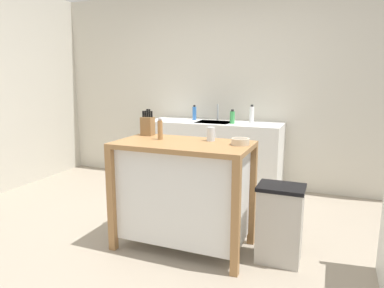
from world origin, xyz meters
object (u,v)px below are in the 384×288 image
at_px(kitchen_island, 183,190).
at_px(bottle_hand_soap, 194,113).
at_px(sink_faucet, 218,112).
at_px(pepper_grinder, 160,129).
at_px(trash_bin, 280,223).
at_px(drinking_cup, 211,134).
at_px(bottle_spray_cleaner, 252,115).
at_px(bowl_stoneware_deep, 240,141).
at_px(bottle_dish_soap, 232,117).
at_px(knife_block, 148,125).

height_order(kitchen_island, bottle_hand_soap, bottle_hand_soap).
relative_size(sink_faucet, bottle_hand_soap, 1.09).
distance_m(pepper_grinder, trash_bin, 1.26).
height_order(kitchen_island, drinking_cup, drinking_cup).
bearing_deg(kitchen_island, pepper_grinder, 167.62).
relative_size(bottle_spray_cleaner, bottle_hand_soap, 1.15).
relative_size(bowl_stoneware_deep, drinking_cup, 1.23).
relative_size(trash_bin, bottle_dish_soap, 3.57).
bearing_deg(trash_bin, knife_block, 173.55).
xyz_separation_m(trash_bin, bottle_dish_soap, (-0.82, 1.51, 0.66)).
distance_m(drinking_cup, sink_faucet, 1.72).
distance_m(kitchen_island, knife_block, 0.70).
distance_m(kitchen_island, bottle_spray_cleaner, 1.78).
relative_size(knife_block, bottle_dish_soap, 1.39).
height_order(knife_block, bowl_stoneware_deep, knife_block).
bearing_deg(drinking_cup, bottle_dish_soap, 98.39).
xyz_separation_m(knife_block, bowl_stoneware_deep, (0.92, -0.14, -0.06)).
height_order(knife_block, pepper_grinder, knife_block).
xyz_separation_m(kitchen_island, bottle_hand_soap, (-0.59, 1.75, 0.47)).
xyz_separation_m(knife_block, bottle_spray_cleaner, (0.64, 1.50, -0.02)).
xyz_separation_m(pepper_grinder, trash_bin, (1.04, 0.01, -0.70)).
height_order(bowl_stoneware_deep, bottle_hand_soap, bottle_hand_soap).
distance_m(kitchen_island, pepper_grinder, 0.56).
distance_m(bottle_spray_cleaner, bottle_dish_soap, 0.25).
relative_size(knife_block, sink_faucet, 1.11).
bearing_deg(bottle_spray_cleaner, bottle_hand_soap, 176.97).
height_order(trash_bin, sink_faucet, sink_faucet).
bearing_deg(knife_block, drinking_cup, -5.06).
distance_m(drinking_cup, bottle_spray_cleaner, 1.56).
relative_size(pepper_grinder, sink_faucet, 0.88).
height_order(kitchen_island, pepper_grinder, pepper_grinder).
distance_m(trash_bin, bottle_spray_cleaner, 1.88).
bearing_deg(bottle_hand_soap, knife_block, -84.57).
height_order(drinking_cup, sink_faucet, sink_faucet).
bearing_deg(bottle_spray_cleaner, trash_bin, -69.57).
xyz_separation_m(knife_block, bottle_hand_soap, (-0.15, 1.54, -0.03)).
bearing_deg(trash_bin, bottle_hand_soap, 129.78).
height_order(trash_bin, bottle_dish_soap, bottle_dish_soap).
distance_m(trash_bin, bottle_hand_soap, 2.29).
relative_size(trash_bin, bottle_hand_soap, 3.12).
relative_size(bottle_spray_cleaner, bottle_dish_soap, 1.32).
relative_size(sink_faucet, bottle_dish_soap, 1.25).
bearing_deg(bottle_hand_soap, drinking_cup, -63.79).
xyz_separation_m(drinking_cup, trash_bin, (0.61, -0.09, -0.67)).
bearing_deg(kitchen_island, bottle_dish_soap, 90.61).
distance_m(knife_block, bottle_dish_soap, 1.43).
relative_size(trash_bin, sink_faucet, 2.86).
bearing_deg(bowl_stoneware_deep, kitchen_island, -171.50).
bearing_deg(knife_block, bottle_hand_soap, 95.43).
distance_m(bowl_stoneware_deep, sink_faucet, 1.89).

